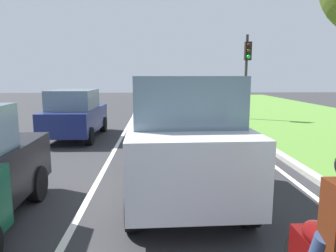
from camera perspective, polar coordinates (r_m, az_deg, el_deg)
ground_plane at (r=11.83m, az=-5.06°, el=-1.89°), size 60.00×60.00×0.00m
lane_line_center at (r=11.89m, az=-8.43°, el=-1.89°), size 0.12×32.00×0.01m
lane_line_right_edge at (r=12.20m, az=12.09°, el=-1.71°), size 0.12×32.00×0.01m
curb_right at (r=12.32m, az=14.35°, el=-1.42°), size 0.24×48.00×0.12m
car_suv_ahead at (r=6.02m, az=2.35°, el=-1.46°), size 2.09×4.56×2.28m
car_hatchback_far at (r=11.82m, az=-16.65°, el=2.07°), size 1.78×3.73×1.78m
traffic_light_near_right at (r=16.38m, az=14.30°, el=10.97°), size 0.32×0.50×4.30m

